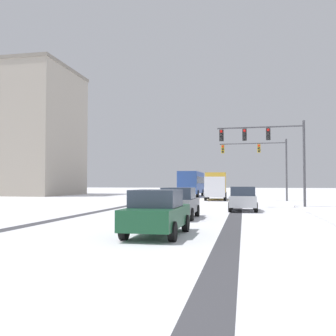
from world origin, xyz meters
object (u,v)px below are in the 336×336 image
(traffic_signal_near_right, at_px, (268,144))
(office_building_far_left_block, at_px, (15,132))
(car_silver_lead, at_px, (243,199))
(car_dark_green_third, at_px, (157,212))
(bus_oncoming, at_px, (192,182))
(traffic_signal_far_right, at_px, (262,156))
(box_truck_delivery, at_px, (216,185))
(car_grey_second, at_px, (179,203))

(traffic_signal_near_right, distance_m, office_building_far_left_block, 45.40)
(car_silver_lead, xyz_separation_m, car_dark_green_third, (-2.95, -12.85, 0.00))
(car_dark_green_third, height_order, bus_oncoming, bus_oncoming)
(traffic_signal_far_right, bearing_deg, bus_oncoming, 128.75)
(traffic_signal_near_right, xyz_separation_m, box_truck_delivery, (-4.88, 13.36, -3.17))
(car_silver_lead, relative_size, office_building_far_left_block, 0.21)
(office_building_far_left_block, bearing_deg, car_silver_lead, -38.85)
(bus_oncoming, distance_m, box_truck_delivery, 10.76)
(car_grey_second, height_order, bus_oncoming, bus_oncoming)
(traffic_signal_far_right, bearing_deg, office_building_far_left_block, 160.84)
(car_silver_lead, relative_size, box_truck_delivery, 0.55)
(traffic_signal_far_right, xyz_separation_m, car_silver_lead, (-2.00, -15.61, -3.87))
(traffic_signal_near_right, relative_size, traffic_signal_far_right, 0.92)
(car_dark_green_third, distance_m, office_building_far_left_block, 53.60)
(car_grey_second, bearing_deg, traffic_signal_far_right, 76.33)
(car_grey_second, height_order, office_building_far_left_block, office_building_far_left_block)
(traffic_signal_far_right, distance_m, bus_oncoming, 14.71)
(bus_oncoming, bearing_deg, car_dark_green_third, -84.10)
(traffic_signal_near_right, distance_m, car_dark_green_third, 17.57)
(traffic_signal_far_right, relative_size, car_silver_lead, 1.72)
(box_truck_delivery, height_order, office_building_far_left_block, office_building_far_left_block)
(office_building_far_left_block, bearing_deg, car_dark_green_third, -51.83)
(car_silver_lead, bearing_deg, car_dark_green_third, -102.91)
(car_dark_green_third, bearing_deg, box_truck_delivery, 90.09)
(box_truck_delivery, bearing_deg, bus_oncoming, 112.18)
(traffic_signal_far_right, bearing_deg, car_dark_green_third, -99.85)
(traffic_signal_far_right, height_order, car_silver_lead, traffic_signal_far_right)
(car_silver_lead, bearing_deg, office_building_far_left_block, 141.15)
(car_silver_lead, distance_m, car_grey_second, 6.98)
(car_silver_lead, relative_size, car_grey_second, 1.00)
(car_grey_second, distance_m, box_truck_delivery, 23.09)
(traffic_signal_near_right, xyz_separation_m, bus_oncoming, (-8.94, 23.32, -2.81))
(traffic_signal_near_right, height_order, car_dark_green_third, traffic_signal_near_right)
(traffic_signal_far_right, relative_size, bus_oncoming, 0.64)
(traffic_signal_far_right, distance_m, car_dark_green_third, 29.14)
(car_dark_green_third, xyz_separation_m, bus_oncoming, (-4.11, 39.73, 1.18))
(box_truck_delivery, xyz_separation_m, office_building_far_left_block, (-32.60, 11.74, 8.30))
(box_truck_delivery, bearing_deg, traffic_signal_near_right, -69.93)
(bus_oncoming, bearing_deg, car_silver_lead, -75.30)
(car_silver_lead, relative_size, bus_oncoming, 0.37)
(car_dark_green_third, bearing_deg, traffic_signal_far_right, 80.15)
(car_grey_second, bearing_deg, bus_oncoming, 96.49)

